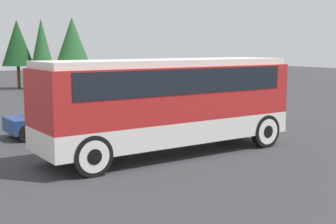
{
  "coord_description": "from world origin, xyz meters",
  "views": [
    {
      "loc": [
        -8.9,
        -12.99,
        3.67
      ],
      "look_at": [
        0.0,
        0.0,
        1.46
      ],
      "focal_mm": 50.0,
      "sensor_mm": 36.0,
      "label": 1
    }
  ],
  "objects": [
    {
      "name": "parked_car_mid",
      "position": [
        0.98,
        7.68,
        0.68
      ],
      "size": [
        4.38,
        1.84,
        1.34
      ],
      "color": "#2D5638",
      "rests_on": "ground_plane"
    },
    {
      "name": "parked_car_near",
      "position": [
        -1.51,
        5.52,
        0.68
      ],
      "size": [
        4.79,
        1.81,
        1.32
      ],
      "color": "navy",
      "rests_on": "ground_plane"
    },
    {
      "name": "ground_plane",
      "position": [
        0.0,
        0.0,
        0.0
      ],
      "size": [
        120.0,
        120.0,
        0.0
      ],
      "primitive_type": "plane",
      "color": "#38383A"
    },
    {
      "name": "tree_left",
      "position": [
        4.93,
        26.26,
        3.81
      ],
      "size": [
        2.02,
        2.02,
        6.01
      ],
      "color": "brown",
      "rests_on": "ground_plane"
    },
    {
      "name": "tour_bus",
      "position": [
        0.1,
        0.0,
        1.96
      ],
      "size": [
        9.04,
        2.56,
        3.24
      ],
      "color": "silver",
      "rests_on": "ground_plane"
    },
    {
      "name": "tree_right",
      "position": [
        4.33,
        18.24,
        3.83
      ],
      "size": [
        2.67,
        2.67,
        5.7
      ],
      "color": "brown",
      "rests_on": "ground_plane"
    },
    {
      "name": "tree_center",
      "position": [
        3.34,
        27.82,
        3.96
      ],
      "size": [
        2.68,
        2.68,
        5.94
      ],
      "color": "brown",
      "rests_on": "ground_plane"
    }
  ]
}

